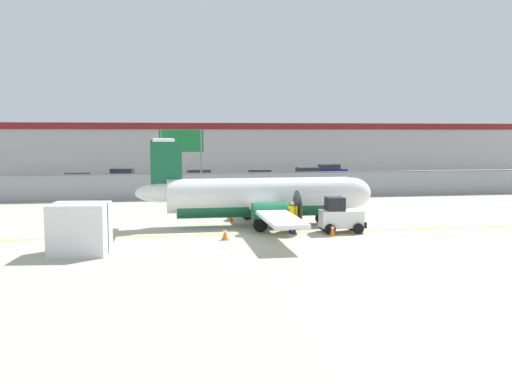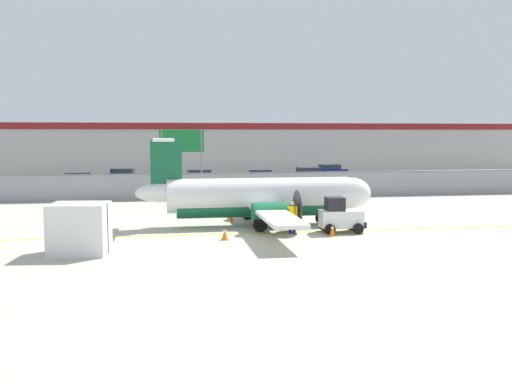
{
  "view_description": "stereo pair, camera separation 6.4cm",
  "coord_description": "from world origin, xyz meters",
  "px_view_note": "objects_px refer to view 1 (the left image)",
  "views": [
    {
      "loc": [
        -5.32,
        -27.0,
        5.2
      ],
      "look_at": [
        -0.05,
        5.57,
        1.8
      ],
      "focal_mm": 40.0,
      "sensor_mm": 36.0,
      "label": 1
    },
    {
      "loc": [
        -5.25,
        -27.01,
        5.2
      ],
      "look_at": [
        -0.05,
        5.57,
        1.8
      ],
      "focal_mm": 40.0,
      "sensor_mm": 36.0,
      "label": 2
    }
  ],
  "objects_px": {
    "traffic_cone_far_left": "(280,212)",
    "traffic_cone_far_right": "(333,230)",
    "cargo_container": "(80,229)",
    "traffic_cone_near_right": "(225,234)",
    "parked_car_0": "(76,181)",
    "parked_car_5": "(328,171)",
    "baggage_tug": "(340,216)",
    "ground_crew_worker": "(293,216)",
    "highway_sign": "(181,147)",
    "parked_car_2": "(197,178)",
    "parked_car_1": "(123,176)",
    "parked_car_4": "(307,175)",
    "commuter_airplane": "(263,197)",
    "parked_car_3": "(258,178)",
    "traffic_cone_near_left": "(231,216)"
  },
  "relations": [
    {
      "from": "ground_crew_worker",
      "to": "traffic_cone_far_left",
      "type": "height_order",
      "value": "ground_crew_worker"
    },
    {
      "from": "commuter_airplane",
      "to": "highway_sign",
      "type": "bearing_deg",
      "value": 104.71
    },
    {
      "from": "parked_car_1",
      "to": "parked_car_2",
      "type": "relative_size",
      "value": 1.02
    },
    {
      "from": "parked_car_0",
      "to": "highway_sign",
      "type": "bearing_deg",
      "value": 139.35
    },
    {
      "from": "ground_crew_worker",
      "to": "parked_car_3",
      "type": "bearing_deg",
      "value": -173.62
    },
    {
      "from": "traffic_cone_near_left",
      "to": "parked_car_5",
      "type": "distance_m",
      "value": 33.04
    },
    {
      "from": "highway_sign",
      "to": "baggage_tug",
      "type": "bearing_deg",
      "value": -67.01
    },
    {
      "from": "traffic_cone_far_right",
      "to": "ground_crew_worker",
      "type": "bearing_deg",
      "value": 155.05
    },
    {
      "from": "ground_crew_worker",
      "to": "parked_car_1",
      "type": "xyz_separation_m",
      "value": [
        -10.6,
        30.17,
        -0.06
      ]
    },
    {
      "from": "parked_car_0",
      "to": "baggage_tug",
      "type": "bearing_deg",
      "value": 119.19
    },
    {
      "from": "baggage_tug",
      "to": "parked_car_2",
      "type": "relative_size",
      "value": 0.55
    },
    {
      "from": "cargo_container",
      "to": "traffic_cone_far_right",
      "type": "height_order",
      "value": "cargo_container"
    },
    {
      "from": "cargo_container",
      "to": "traffic_cone_far_right",
      "type": "distance_m",
      "value": 12.34
    },
    {
      "from": "cargo_container",
      "to": "parked_car_0",
      "type": "xyz_separation_m",
      "value": [
        -4.23,
        28.07,
        -0.21
      ]
    },
    {
      "from": "parked_car_2",
      "to": "commuter_airplane",
      "type": "bearing_deg",
      "value": 91.64
    },
    {
      "from": "highway_sign",
      "to": "parked_car_5",
      "type": "bearing_deg",
      "value": 43.37
    },
    {
      "from": "baggage_tug",
      "to": "cargo_container",
      "type": "xyz_separation_m",
      "value": [
        -12.75,
        -3.34,
        0.24
      ]
    },
    {
      "from": "parked_car_2",
      "to": "parked_car_4",
      "type": "relative_size",
      "value": 0.99
    },
    {
      "from": "traffic_cone_far_right",
      "to": "parked_car_4",
      "type": "bearing_deg",
      "value": 78.24
    },
    {
      "from": "parked_car_5",
      "to": "parked_car_3",
      "type": "bearing_deg",
      "value": 37.16
    },
    {
      "from": "traffic_cone_near_left",
      "to": "parked_car_5",
      "type": "xyz_separation_m",
      "value": [
        14.68,
        29.59,
        0.58
      ]
    },
    {
      "from": "parked_car_5",
      "to": "parked_car_0",
      "type": "bearing_deg",
      "value": 15.89
    },
    {
      "from": "baggage_tug",
      "to": "parked_car_3",
      "type": "relative_size",
      "value": 0.54
    },
    {
      "from": "traffic_cone_far_right",
      "to": "traffic_cone_far_left",
      "type": "bearing_deg",
      "value": 100.89
    },
    {
      "from": "commuter_airplane",
      "to": "parked_car_1",
      "type": "relative_size",
      "value": 3.64
    },
    {
      "from": "cargo_container",
      "to": "traffic_cone_near_right",
      "type": "distance_m",
      "value": 6.94
    },
    {
      "from": "cargo_container",
      "to": "parked_car_2",
      "type": "bearing_deg",
      "value": 83.65
    },
    {
      "from": "traffic_cone_near_right",
      "to": "traffic_cone_far_right",
      "type": "bearing_deg",
      "value": 2.42
    },
    {
      "from": "ground_crew_worker",
      "to": "commuter_airplane",
      "type": "bearing_deg",
      "value": -149.19
    },
    {
      "from": "cargo_container",
      "to": "parked_car_2",
      "type": "height_order",
      "value": "cargo_container"
    },
    {
      "from": "traffic_cone_far_right",
      "to": "highway_sign",
      "type": "relative_size",
      "value": 0.12
    },
    {
      "from": "ground_crew_worker",
      "to": "traffic_cone_near_right",
      "type": "relative_size",
      "value": 2.66
    },
    {
      "from": "traffic_cone_far_left",
      "to": "traffic_cone_far_right",
      "type": "height_order",
      "value": "same"
    },
    {
      "from": "parked_car_4",
      "to": "commuter_airplane",
      "type": "bearing_deg",
      "value": 64.25
    },
    {
      "from": "traffic_cone_near_left",
      "to": "parked_car_1",
      "type": "relative_size",
      "value": 0.15
    },
    {
      "from": "traffic_cone_far_left",
      "to": "traffic_cone_far_right",
      "type": "relative_size",
      "value": 1.0
    },
    {
      "from": "traffic_cone_far_right",
      "to": "baggage_tug",
      "type": "bearing_deg",
      "value": 52.94
    },
    {
      "from": "commuter_airplane",
      "to": "traffic_cone_near_left",
      "type": "distance_m",
      "value": 2.71
    },
    {
      "from": "cargo_container",
      "to": "traffic_cone_far_right",
      "type": "bearing_deg",
      "value": 17.76
    },
    {
      "from": "traffic_cone_far_left",
      "to": "highway_sign",
      "type": "bearing_deg",
      "value": 115.1
    },
    {
      "from": "parked_car_2",
      "to": "parked_car_4",
      "type": "bearing_deg",
      "value": -174.51
    },
    {
      "from": "ground_crew_worker",
      "to": "traffic_cone_near_left",
      "type": "relative_size",
      "value": 2.66
    },
    {
      "from": "parked_car_0",
      "to": "parked_car_5",
      "type": "xyz_separation_m",
      "value": [
        26.41,
        9.59,
        0.0
      ]
    },
    {
      "from": "cargo_container",
      "to": "traffic_cone_near_right",
      "type": "bearing_deg",
      "value": 24.99
    },
    {
      "from": "ground_crew_worker",
      "to": "traffic_cone_near_left",
      "type": "xyz_separation_m",
      "value": [
        -2.68,
        4.75,
        -0.64
      ]
    },
    {
      "from": "parked_car_5",
      "to": "highway_sign",
      "type": "xyz_separation_m",
      "value": [
        -17.12,
        -16.17,
        3.24
      ]
    },
    {
      "from": "ground_crew_worker",
      "to": "parked_car_4",
      "type": "relative_size",
      "value": 0.39
    },
    {
      "from": "parked_car_0",
      "to": "cargo_container",
      "type": "bearing_deg",
      "value": 93.29
    },
    {
      "from": "parked_car_1",
      "to": "highway_sign",
      "type": "xyz_separation_m",
      "value": [
        5.47,
        -12.0,
        3.24
      ]
    },
    {
      "from": "traffic_cone_far_right",
      "to": "highway_sign",
      "type": "xyz_separation_m",
      "value": [
        -7.02,
        19.04,
        3.83
      ]
    }
  ]
}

